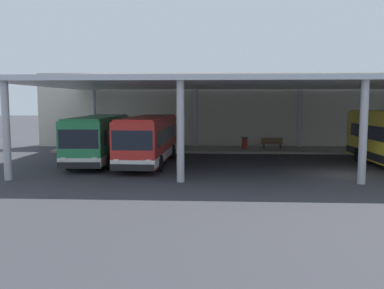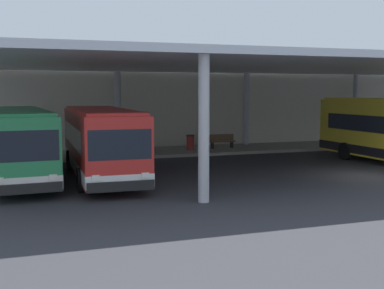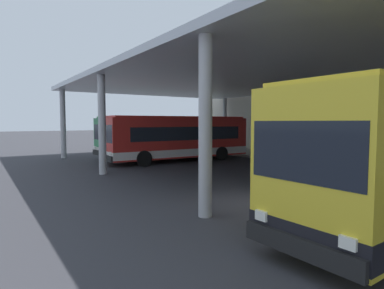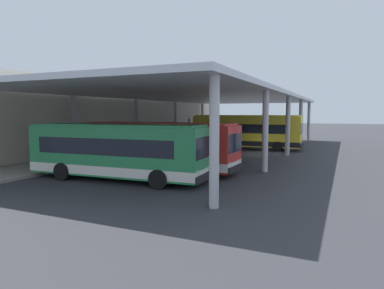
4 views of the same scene
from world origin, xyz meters
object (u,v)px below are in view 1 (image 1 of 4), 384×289
(bench_waiting, at_px, (272,143))
(trash_bin, at_px, (245,143))
(bus_second_bay, at_px, (149,139))
(bus_nearest_bay, at_px, (99,138))

(bench_waiting, height_order, trash_bin, trash_bin)
(bus_second_bay, relative_size, trash_bin, 10.80)
(bus_nearest_bay, height_order, bus_second_bay, same)
(bus_nearest_bay, bearing_deg, bench_waiting, 29.63)
(bus_second_bay, distance_m, bench_waiting, 12.28)
(trash_bin, bearing_deg, bus_second_bay, -132.37)
(bus_nearest_bay, height_order, bench_waiting, bus_nearest_bay)
(bench_waiting, xyz_separation_m, trash_bin, (-2.35, -0.35, 0.01))
(bus_second_bay, bearing_deg, bench_waiting, 40.59)
(bench_waiting, bearing_deg, bus_nearest_bay, -150.37)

